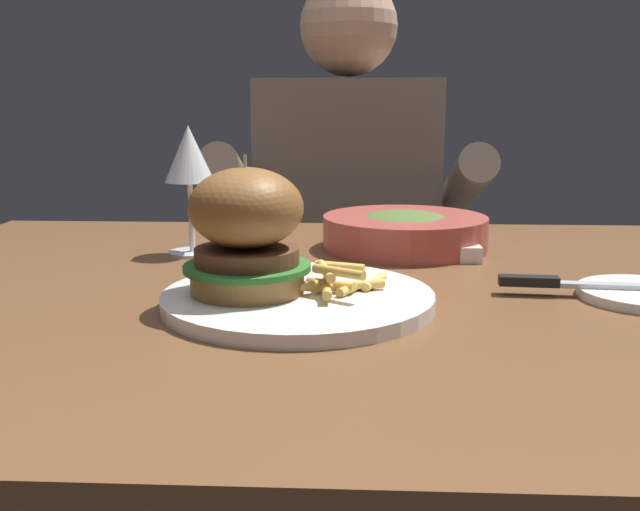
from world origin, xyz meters
name	(u,v)px	position (x,y,z in m)	size (l,w,h in m)	color
dining_table	(340,372)	(0.00, 0.00, 0.64)	(1.13, 0.83, 0.74)	brown
main_plate	(298,299)	(-0.04, -0.08, 0.75)	(0.27, 0.27, 0.01)	white
burger_sandwich	(246,231)	(-0.09, -0.08, 0.81)	(0.12, 0.12, 0.13)	#9E6B38
fries_pile	(339,280)	(0.00, -0.08, 0.77)	(0.10, 0.10, 0.03)	#E0B251
wine_glass	(189,160)	(-0.20, 0.16, 0.86)	(0.06, 0.06, 0.17)	silver
table_knife	(593,284)	(0.26, -0.03, 0.75)	(0.23, 0.03, 0.01)	silver
butter_dish	(440,249)	(0.12, 0.15, 0.75)	(0.10, 0.07, 0.04)	white
soup_bowl	(405,231)	(0.08, 0.21, 0.76)	(0.22, 0.22, 0.05)	#B24C42
diner_person	(348,285)	(0.00, 0.69, 0.56)	(0.51, 0.36, 1.18)	#282833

